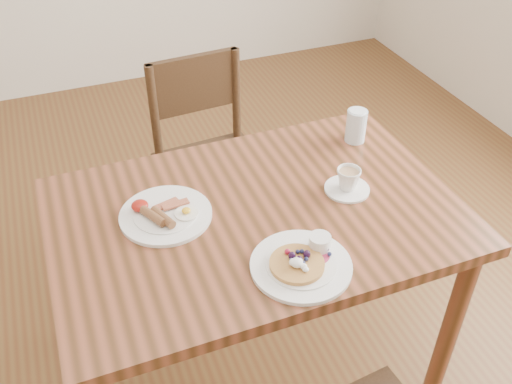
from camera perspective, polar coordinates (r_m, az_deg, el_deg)
ground at (r=2.24m, az=-0.00°, el=-16.77°), size 5.00×5.00×0.00m
dining_table at (r=1.75m, az=-0.00°, el=-4.36°), size 1.20×0.80×0.75m
chair_far at (r=2.38m, az=-4.65°, el=3.65°), size 0.45×0.45×0.88m
pancake_plate at (r=1.51m, az=4.65°, el=-7.02°), size 0.27×0.27×0.06m
breakfast_plate at (r=1.68m, az=-9.16°, el=-2.19°), size 0.27×0.27×0.04m
teacup_saucer at (r=1.77m, az=9.17°, el=1.04°), size 0.14×0.14×0.08m
water_glass at (r=2.00m, az=9.97°, el=6.53°), size 0.07×0.07×0.12m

